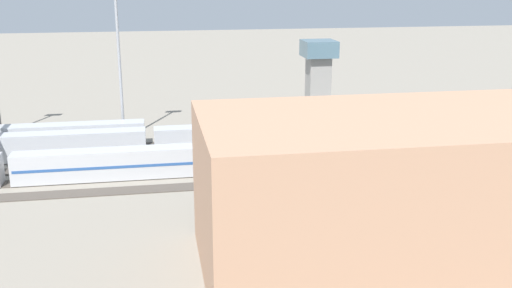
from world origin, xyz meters
TOP-DOWN VIEW (x-y plane):
  - ground_plane at (0.00, 0.00)m, footprint 400.00×400.00m
  - track_bed_0 at (0.00, -10.00)m, footprint 140.00×2.80m
  - track_bed_1 at (0.00, -5.00)m, footprint 140.00×2.80m
  - track_bed_2 at (0.00, 0.00)m, footprint 140.00×2.80m
  - track_bed_3 at (0.00, 5.00)m, footprint 140.00×2.80m
  - track_bed_4 at (0.00, 10.00)m, footprint 140.00×2.80m
  - train_on_track_1 at (-4.97, -5.00)m, footprint 119.80×3.00m
  - train_on_track_4 at (-36.53, 10.00)m, footprint 10.00×3.00m
  - train_on_track_3 at (0.75, 5.00)m, footprint 95.60×3.06m
  - light_mast_2 at (11.25, -13.95)m, footprint 2.80×0.70m
  - maintenance_shed at (-15.29, 33.53)m, footprint 36.29×18.89m
  - control_tower at (-24.21, -26.78)m, footprint 6.00×6.00m

SIDE VIEW (x-z plane):
  - ground_plane at x=0.00m, z-range 0.00..0.00m
  - track_bed_0 at x=0.00m, z-range 0.00..0.12m
  - track_bed_1 at x=0.00m, z-range 0.00..0.12m
  - track_bed_2 at x=0.00m, z-range 0.00..0.12m
  - track_bed_3 at x=0.00m, z-range 0.00..0.12m
  - track_bed_4 at x=0.00m, z-range 0.00..0.12m
  - train_on_track_3 at x=0.75m, z-range 0.10..3.90m
  - train_on_track_1 at x=-4.97m, z-range 0.12..3.92m
  - train_on_track_4 at x=-36.53m, z-range -0.34..4.66m
  - maintenance_shed at x=-15.29m, z-range 0.00..13.97m
  - control_tower at x=-24.21m, z-range 1.15..14.88m
  - light_mast_2 at x=11.25m, z-range 3.83..33.36m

